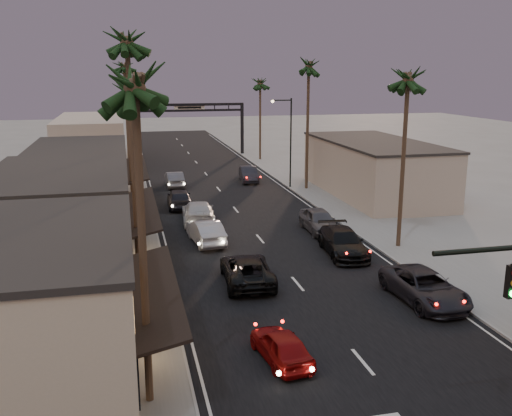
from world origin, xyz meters
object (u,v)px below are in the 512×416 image
arch (190,116)px  oncoming_red (281,345)px  palm_rb (309,62)px  curbside_black (343,242)px  palm_ra (409,73)px  palm_lc (127,86)px  oncoming_silver (206,232)px  streetlight_right (288,136)px  streetlight_left (142,127)px  palm_la (134,74)px  palm_lb (127,35)px  curbside_near (425,287)px  palm_far (125,72)px  palm_rc (260,80)px  palm_ld (124,63)px  oncoming_pickup (247,270)px

arch → oncoming_red: size_ratio=3.87×
palm_rb → curbside_black: palm_rb is taller
palm_ra → palm_lc: bearing=145.1°
oncoming_silver → curbside_black: curbside_black is taller
palm_ra → oncoming_silver: 16.84m
palm_ra → streetlight_right: bearing=94.6°
streetlight_left → oncoming_silver: streetlight_left is taller
palm_la → palm_lb: palm_lb is taller
arch → curbside_near: arch is taller
arch → palm_far: (-8.30, 8.00, 5.91)m
streetlight_left → oncoming_silver: (3.05, -30.12, -4.51)m
streetlight_right → oncoming_silver: streetlight_right is taller
curbside_near → palm_rc: bearing=84.2°
palm_rb → palm_lb: bearing=-128.0°
palm_la → curbside_black: bearing=47.9°
palm_ld → oncoming_silver: size_ratio=2.86×
palm_lb → palm_rc: bearing=67.7°
palm_rb → oncoming_pickup: (-11.32, -24.18, -11.63)m
palm_lc → palm_far: size_ratio=0.92×
palm_rc → palm_la: bearing=-107.4°
oncoming_pickup → curbside_black: bearing=-149.8°
arch → streetlight_right: 25.94m
palm_lb → palm_far: 56.03m
streetlight_right → oncoming_red: size_ratio=2.29×
palm_ld → palm_far: size_ratio=1.08×
palm_lb → palm_rb: (17.20, 22.00, -0.97)m
palm_lb → streetlight_left: bearing=87.3°
palm_rb → curbside_black: 24.04m
oncoming_silver → oncoming_pickup: bearing=91.9°
palm_far → palm_rb: bearing=-63.6°
palm_far → oncoming_pickup: bearing=-84.5°
palm_far → palm_la: bearing=-90.2°
palm_la → palm_rc: 57.63m
curbside_near → palm_lc: bearing=122.0°
palm_lb → palm_lc: bearing=90.0°
palm_la → curbside_near: size_ratio=2.30×
palm_ra → oncoming_red: palm_ra is taller
oncoming_pickup → palm_la: bearing=65.1°
arch → palm_rb: palm_rb is taller
streetlight_right → palm_far: size_ratio=0.68×
palm_lc → palm_far: (0.30, 42.00, 0.97)m
arch → curbside_black: size_ratio=2.66×
oncoming_red → oncoming_pickup: oncoming_pickup is taller
palm_rc → curbside_black: bearing=-95.9°
palm_rb → curbside_near: (-3.00, -28.84, -11.62)m
palm_lb → curbside_near: size_ratio=2.65×
palm_ld → palm_ra: (17.20, -31.00, -0.97)m
palm_ra → palm_la: bearing=-138.9°
arch → oncoming_red: 59.41m
palm_lc → curbside_near: palm_lc is taller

